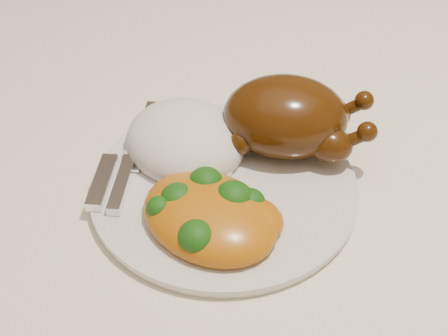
% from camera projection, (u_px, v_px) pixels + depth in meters
% --- Properties ---
extents(dining_table, '(1.60, 0.90, 0.76)m').
position_uv_depth(dining_table, '(239.00, 192.00, 0.74)').
color(dining_table, brown).
rests_on(dining_table, floor).
extents(tablecloth, '(1.73, 1.03, 0.18)m').
position_uv_depth(tablecloth, '(240.00, 145.00, 0.69)').
color(tablecloth, white).
rests_on(tablecloth, dining_table).
extents(dinner_plate, '(0.26, 0.26, 0.01)m').
position_uv_depth(dinner_plate, '(224.00, 188.00, 0.59)').
color(dinner_plate, silver).
rests_on(dinner_plate, tablecloth).
extents(roast_chicken, '(0.16, 0.12, 0.08)m').
position_uv_depth(roast_chicken, '(289.00, 117.00, 0.60)').
color(roast_chicken, '#432207').
rests_on(roast_chicken, dinner_plate).
extents(rice_mound, '(0.16, 0.15, 0.06)m').
position_uv_depth(rice_mound, '(185.00, 141.00, 0.61)').
color(rice_mound, white).
rests_on(rice_mound, dinner_plate).
extents(mac_and_cheese, '(0.15, 0.13, 0.05)m').
position_uv_depth(mac_and_cheese, '(214.00, 214.00, 0.54)').
color(mac_and_cheese, '#BC640C').
rests_on(mac_and_cheese, dinner_plate).
extents(cutlery, '(0.06, 0.17, 0.01)m').
position_uv_depth(cutlery, '(125.00, 167.00, 0.59)').
color(cutlery, silver).
rests_on(cutlery, dinner_plate).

